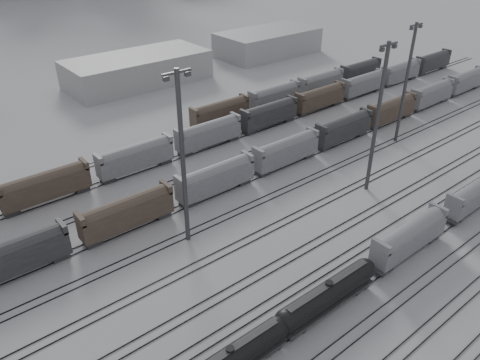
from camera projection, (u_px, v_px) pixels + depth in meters
ground at (401, 264)px, 66.21m from camera, size 900.00×900.00×0.00m
tracks at (311, 210)px, 77.93m from camera, size 220.00×71.50×0.16m
tank_car_a at (230, 360)px, 49.38m from camera, size 16.10×2.68×3.98m
tank_car_b at (328, 294)px, 57.64m from camera, size 17.11×2.85×4.23m
hopper_car_a at (409, 236)px, 66.63m from camera, size 14.66×2.91×5.24m
hopper_car_b at (474, 194)px, 76.79m from camera, size 14.00×2.78×5.01m
light_mast_b at (183, 157)px, 64.25m from camera, size 4.24×0.68×26.50m
light_mast_c at (377, 117)px, 77.22m from camera, size 4.20×0.67×26.23m
light_mast_d at (406, 82)px, 95.09m from camera, size 3.99×0.64×24.95m
bg_string_near at (286, 152)px, 90.68m from camera, size 151.00×3.00×5.60m
bg_string_mid at (269, 115)px, 106.89m from camera, size 151.00×3.00×5.60m
bg_string_far at (298, 90)px, 121.81m from camera, size 66.00×3.00×5.60m
warehouse_mid at (138, 70)px, 133.51m from camera, size 40.00×18.00×8.00m
warehouse_right at (268, 42)px, 160.78m from camera, size 35.00×18.00×8.00m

